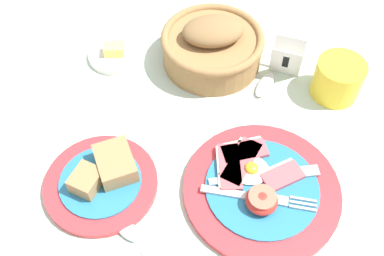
{
  "coord_description": "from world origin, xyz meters",
  "views": [
    {
      "loc": [
        0.02,
        -0.35,
        0.66
      ],
      "look_at": [
        -0.06,
        0.12,
        0.02
      ],
      "focal_mm": 42.0,
      "sensor_mm": 36.0,
      "label": 1
    }
  ],
  "objects_px": {
    "bread_basket": "(212,45)",
    "teaspoon_near_cup": "(134,238)",
    "sugar_cup": "(338,78)",
    "number_card": "(287,58)",
    "butter_dish": "(115,54)",
    "teaspoon_by_saucer": "(259,94)",
    "breakfast_plate": "(260,187)",
    "bread_plate": "(103,179)"
  },
  "relations": [
    {
      "from": "bread_basket",
      "to": "teaspoon_near_cup",
      "type": "height_order",
      "value": "bread_basket"
    },
    {
      "from": "sugar_cup",
      "to": "teaspoon_near_cup",
      "type": "relative_size",
      "value": 0.57
    },
    {
      "from": "number_card",
      "to": "teaspoon_near_cup",
      "type": "distance_m",
      "value": 0.45
    },
    {
      "from": "sugar_cup",
      "to": "butter_dish",
      "type": "height_order",
      "value": "sugar_cup"
    },
    {
      "from": "butter_dish",
      "to": "teaspoon_near_cup",
      "type": "height_order",
      "value": "butter_dish"
    },
    {
      "from": "bread_basket",
      "to": "sugar_cup",
      "type": "bearing_deg",
      "value": -10.57
    },
    {
      "from": "teaspoon_by_saucer",
      "to": "teaspoon_near_cup",
      "type": "relative_size",
      "value": 1.17
    },
    {
      "from": "bread_basket",
      "to": "butter_dish",
      "type": "height_order",
      "value": "bread_basket"
    },
    {
      "from": "number_card",
      "to": "butter_dish",
      "type": "bearing_deg",
      "value": -168.8
    },
    {
      "from": "teaspoon_near_cup",
      "to": "sugar_cup",
      "type": "bearing_deg",
      "value": -91.04
    },
    {
      "from": "breakfast_plate",
      "to": "number_card",
      "type": "bearing_deg",
      "value": 84.09
    },
    {
      "from": "butter_dish",
      "to": "teaspoon_by_saucer",
      "type": "bearing_deg",
      "value": -11.06
    },
    {
      "from": "sugar_cup",
      "to": "bread_basket",
      "type": "height_order",
      "value": "bread_basket"
    },
    {
      "from": "teaspoon_near_cup",
      "to": "butter_dish",
      "type": "bearing_deg",
      "value": -30.8
    },
    {
      "from": "bread_plate",
      "to": "bread_basket",
      "type": "relative_size",
      "value": 0.92
    },
    {
      "from": "sugar_cup",
      "to": "number_card",
      "type": "height_order",
      "value": "same"
    },
    {
      "from": "bread_basket",
      "to": "bread_plate",
      "type": "bearing_deg",
      "value": -113.71
    },
    {
      "from": "sugar_cup",
      "to": "teaspoon_by_saucer",
      "type": "relative_size",
      "value": 0.49
    },
    {
      "from": "bread_basket",
      "to": "teaspoon_by_saucer",
      "type": "xyz_separation_m",
      "value": [
        0.1,
        -0.08,
        -0.04
      ]
    },
    {
      "from": "teaspoon_by_saucer",
      "to": "butter_dish",
      "type": "bearing_deg",
      "value": 98.95
    },
    {
      "from": "breakfast_plate",
      "to": "number_card",
      "type": "distance_m",
      "value": 0.28
    },
    {
      "from": "bread_plate",
      "to": "teaspoon_near_cup",
      "type": "xyz_separation_m",
      "value": [
        0.07,
        -0.09,
        -0.01
      ]
    },
    {
      "from": "bread_plate",
      "to": "teaspoon_by_saucer",
      "type": "height_order",
      "value": "bread_plate"
    },
    {
      "from": "bread_plate",
      "to": "butter_dish",
      "type": "bearing_deg",
      "value": 101.53
    },
    {
      "from": "butter_dish",
      "to": "teaspoon_by_saucer",
      "type": "xyz_separation_m",
      "value": [
        0.3,
        -0.06,
        -0.0
      ]
    },
    {
      "from": "breakfast_plate",
      "to": "bread_plate",
      "type": "relative_size",
      "value": 1.37
    },
    {
      "from": "sugar_cup",
      "to": "teaspoon_near_cup",
      "type": "bearing_deg",
      "value": -130.99
    },
    {
      "from": "number_card",
      "to": "teaspoon_by_saucer",
      "type": "height_order",
      "value": "number_card"
    },
    {
      "from": "sugar_cup",
      "to": "number_card",
      "type": "distance_m",
      "value": 0.1
    },
    {
      "from": "butter_dish",
      "to": "teaspoon_near_cup",
      "type": "xyz_separation_m",
      "value": [
        0.13,
        -0.38,
        -0.0
      ]
    },
    {
      "from": "sugar_cup",
      "to": "butter_dish",
      "type": "xyz_separation_m",
      "value": [
        -0.44,
        0.03,
        -0.03
      ]
    },
    {
      "from": "sugar_cup",
      "to": "bread_plate",
      "type": "bearing_deg",
      "value": -144.9
    },
    {
      "from": "bread_basket",
      "to": "teaspoon_by_saucer",
      "type": "bearing_deg",
      "value": -37.56
    },
    {
      "from": "sugar_cup",
      "to": "teaspoon_by_saucer",
      "type": "distance_m",
      "value": 0.15
    },
    {
      "from": "bread_plate",
      "to": "teaspoon_near_cup",
      "type": "bearing_deg",
      "value": -50.02
    },
    {
      "from": "breakfast_plate",
      "to": "butter_dish",
      "type": "height_order",
      "value": "breakfast_plate"
    },
    {
      "from": "bread_plate",
      "to": "sugar_cup",
      "type": "relative_size",
      "value": 2.07
    },
    {
      "from": "bread_plate",
      "to": "breakfast_plate",
      "type": "bearing_deg",
      "value": 6.71
    },
    {
      "from": "number_card",
      "to": "bread_basket",
      "type": "bearing_deg",
      "value": -173.78
    },
    {
      "from": "sugar_cup",
      "to": "teaspoon_near_cup",
      "type": "xyz_separation_m",
      "value": [
        -0.31,
        -0.36,
        -0.03
      ]
    },
    {
      "from": "breakfast_plate",
      "to": "bread_basket",
      "type": "height_order",
      "value": "bread_basket"
    },
    {
      "from": "breakfast_plate",
      "to": "teaspoon_near_cup",
      "type": "xyz_separation_m",
      "value": [
        -0.18,
        -0.12,
        -0.01
      ]
    }
  ]
}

